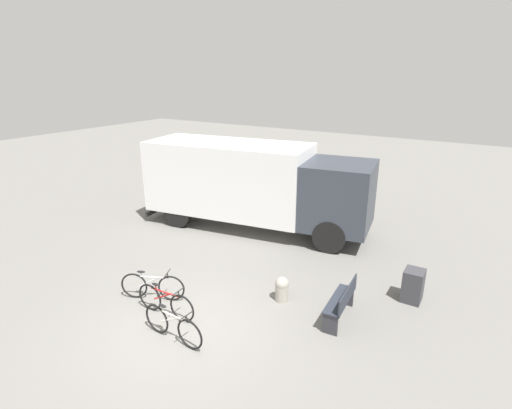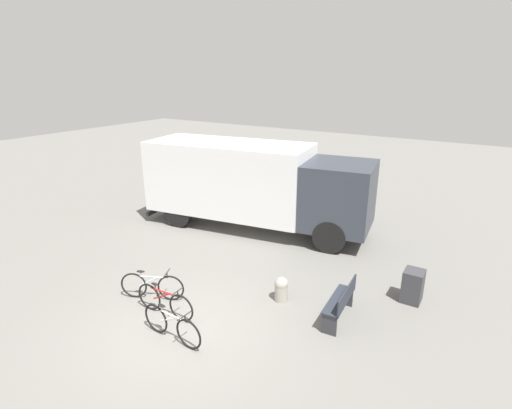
{
  "view_description": "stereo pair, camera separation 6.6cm",
  "coord_description": "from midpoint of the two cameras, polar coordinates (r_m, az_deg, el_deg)",
  "views": [
    {
      "loc": [
        5.48,
        -5.64,
        5.57
      ],
      "look_at": [
        -0.55,
        4.11,
        1.69
      ],
      "focal_mm": 28.0,
      "sensor_mm": 36.0,
      "label": 1
    },
    {
      "loc": [
        5.53,
        -5.61,
        5.57
      ],
      "look_at": [
        -0.55,
        4.11,
        1.69
      ],
      "focal_mm": 28.0,
      "sensor_mm": 36.0,
      "label": 2
    }
  ],
  "objects": [
    {
      "name": "bicycle_far",
      "position": [
        9.12,
        -11.75,
        -16.51
      ],
      "size": [
        1.68,
        0.44,
        0.78
      ],
      "rotation": [
        0.0,
        0.0,
        -0.04
      ],
      "color": "black",
      "rests_on": "ground"
    },
    {
      "name": "delivery_truck",
      "position": [
        14.37,
        -0.32,
        3.24
      ],
      "size": [
        8.46,
        3.55,
        3.1
      ],
      "rotation": [
        0.0,
        0.0,
        0.15
      ],
      "color": "white",
      "rests_on": "ground"
    },
    {
      "name": "bollard_near_bench",
      "position": [
        10.3,
        3.81,
        -11.85
      ],
      "size": [
        0.35,
        0.35,
        0.64
      ],
      "color": "#9E998C",
      "rests_on": "ground"
    },
    {
      "name": "ground_plane",
      "position": [
        9.64,
        -10.49,
        -16.94
      ],
      "size": [
        60.0,
        60.0,
        0.0
      ],
      "primitive_type": "plane",
      "color": "slate"
    },
    {
      "name": "bicycle_near",
      "position": [
        10.65,
        -14.46,
        -11.18
      ],
      "size": [
        1.54,
        0.74,
        0.78
      ],
      "rotation": [
        0.0,
        0.0,
        0.42
      ],
      "color": "black",
      "rests_on": "ground"
    },
    {
      "name": "utility_box",
      "position": [
        10.96,
        21.64,
        -10.77
      ],
      "size": [
        0.47,
        0.52,
        0.84
      ],
      "color": "#38383D",
      "rests_on": "ground"
    },
    {
      "name": "bicycle_middle",
      "position": [
        9.94,
        -12.72,
        -13.35
      ],
      "size": [
        1.68,
        0.44,
        0.78
      ],
      "rotation": [
        0.0,
        0.0,
        0.05
      ],
      "color": "black",
      "rests_on": "ground"
    },
    {
      "name": "park_bench",
      "position": [
        9.7,
        12.31,
        -13.34
      ],
      "size": [
        0.5,
        1.44,
        0.89
      ],
      "rotation": [
        0.0,
        0.0,
        1.64
      ],
      "color": "#282D38",
      "rests_on": "ground"
    }
  ]
}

